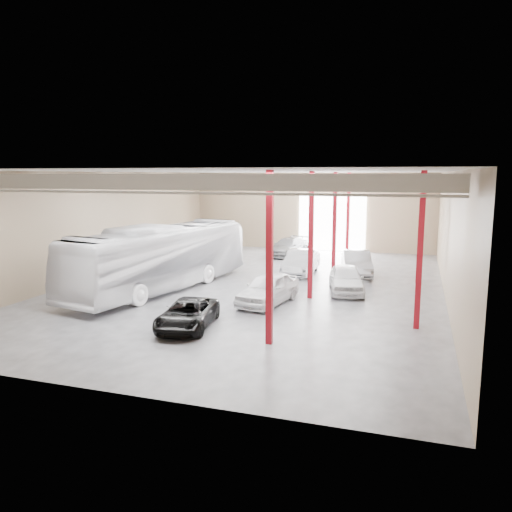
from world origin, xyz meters
The scene contains 8 objects.
depot_shell centered at (0.13, 0.48, 4.98)m, with size 22.12×32.12×7.06m.
coach_bus centered at (-5.12, -2.61, 1.94)m, with size 3.27×13.96×3.89m, color white.
black_sedan centered at (-0.29, -9.10, 0.63)m, with size 2.09×4.52×1.26m, color black.
car_row_a centered at (1.93, -3.90, 0.83)m, with size 1.95×4.85×1.65m, color white.
car_row_b centered at (1.78, 4.50, 0.83)m, with size 1.77×5.07×1.67m, color #B0B1B5.
car_row_c centered at (-1.05, 12.00, 0.74)m, with size 2.07×5.10×1.48m, color slate.
car_right_near centered at (5.50, 5.21, 0.84)m, with size 1.79×5.12×1.69m, color #A0A0A5.
car_right_far centered at (5.52, 0.01, 0.80)m, with size 1.90×4.71×1.61m, color white.
Camera 1 is at (9.33, -28.73, 6.82)m, focal length 35.00 mm.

